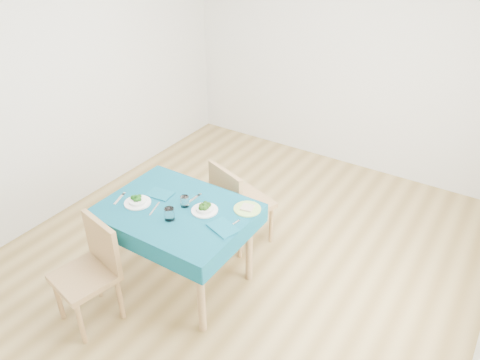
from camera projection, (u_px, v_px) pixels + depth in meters
The scene contains 16 objects.
room_shell at pixel (240, 125), 3.59m from camera, with size 4.02×4.52×2.73m.
table at pixel (179, 246), 3.86m from camera, with size 1.15×0.87×0.76m, color #08465B.
chair_near at pixel (82, 268), 3.43m from camera, with size 0.41×0.45×1.04m, color #9A7648.
chair_far at pixel (244, 190), 4.25m from camera, with size 0.45×0.49×1.13m, color #9A7648.
bowl_near at pixel (137, 200), 3.71m from camera, with size 0.21×0.21×0.06m, color white, non-canonical shape.
bowl_far at pixel (205, 208), 3.62m from camera, with size 0.21×0.21×0.06m, color white, non-canonical shape.
fork_near at pixel (119, 199), 3.78m from camera, with size 0.02×0.17×0.00m, color silver.
knife_near at pixel (154, 209), 3.66m from camera, with size 0.01×0.19×0.00m, color silver.
fork_far at pixel (193, 199), 3.77m from camera, with size 0.02×0.18×0.00m, color silver.
knife_far at pixel (229, 227), 3.46m from camera, with size 0.02×0.22×0.00m, color silver.
napkin_near at pixel (160, 194), 3.83m from camera, with size 0.20×0.14×0.01m, color #0B4F64.
napkin_far at pixel (223, 228), 3.44m from camera, with size 0.22×0.15×0.01m, color #0B4F64.
tumbler_center at pixel (185, 201), 3.67m from camera, with size 0.07×0.07×0.09m, color white.
tumbler_side at pixel (169, 214), 3.51m from camera, with size 0.08×0.08×0.10m, color white.
side_plate at pixel (247, 209), 3.65m from camera, with size 0.22×0.22×0.01m, color #AADB6A.
bread_slice at pixel (247, 208), 3.64m from camera, with size 0.09×0.09×0.01m, color beige.
Camera 1 is at (1.78, -2.76, 2.86)m, focal length 35.00 mm.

